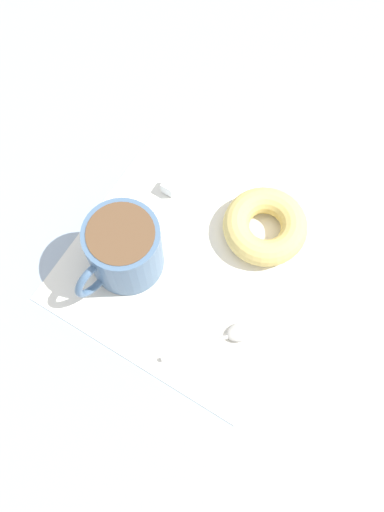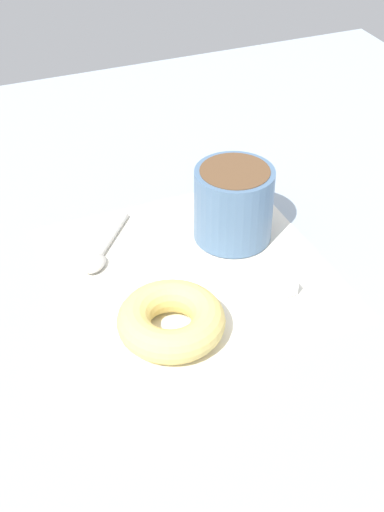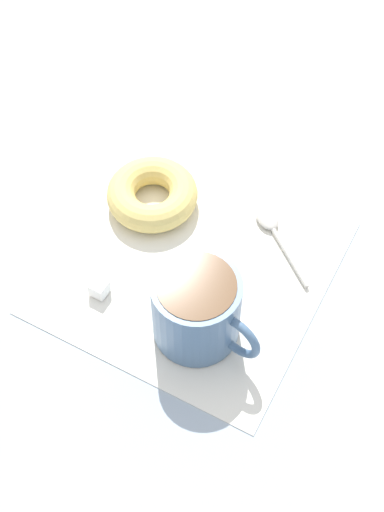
# 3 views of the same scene
# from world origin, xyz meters

# --- Properties ---
(ground_plane) EXTENTS (1.20, 1.20, 0.02)m
(ground_plane) POSITION_xyz_m (0.00, 0.00, -0.01)
(ground_plane) COLOR #99A8B7
(napkin) EXTENTS (0.30, 0.30, 0.00)m
(napkin) POSITION_xyz_m (-0.01, -0.02, 0.00)
(napkin) COLOR white
(napkin) RESTS_ON ground_plane
(coffee_cup) EXTENTS (0.09, 0.13, 0.09)m
(coffee_cup) POSITION_xyz_m (-0.08, -0.07, 0.05)
(coffee_cup) COLOR slate
(coffee_cup) RESTS_ON napkin
(donut) EXTENTS (0.11, 0.11, 0.03)m
(donut) POSITION_xyz_m (0.05, 0.06, 0.02)
(donut) COLOR #E5C66B
(donut) RESTS_ON napkin
(spoon) EXTENTS (0.09, 0.10, 0.01)m
(spoon) POSITION_xyz_m (0.08, -0.08, 0.01)
(spoon) COLOR #B7B2A8
(spoon) RESTS_ON napkin
(sugar_cube) EXTENTS (0.02, 0.02, 0.02)m
(sugar_cube) POSITION_xyz_m (-0.09, 0.05, 0.01)
(sugar_cube) COLOR white
(sugar_cube) RESTS_ON napkin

